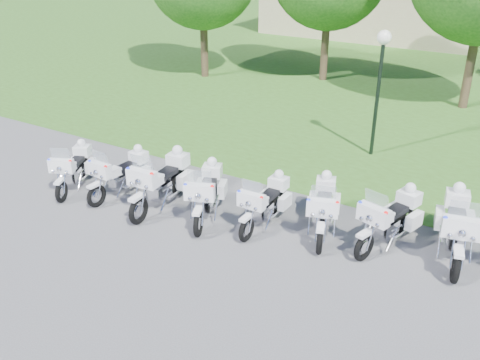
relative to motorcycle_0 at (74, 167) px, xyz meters
The scene contains 12 objects.
ground 5.68m from the motorcycle_0, ahead, with size 100.00×100.00×0.00m, color #535257.
grass_lawn 27.52m from the motorcycle_0, 78.17° to the left, with size 100.00×48.00×0.01m, color #39631F.
motorcycle_0 is the anchor object (origin of this frame).
motorcycle_1 1.49m from the motorcycle_0, 15.14° to the left, with size 0.81×2.27×1.52m.
motorcycle_2 2.88m from the motorcycle_0, ahead, with size 0.97×2.61×1.75m.
motorcycle_3 4.23m from the motorcycle_0, ahead, with size 1.36×2.29×1.63m.
motorcycle_4 5.77m from the motorcycle_0, ahead, with size 0.74×2.23×1.50m.
motorcycle_5 7.20m from the motorcycle_0, 11.01° to the left, with size 1.28×2.29×1.60m.
motorcycle_6 8.78m from the motorcycle_0, 10.85° to the left, with size 1.20×2.38×1.63m.
motorcycle_7 10.22m from the motorcycle_0, 11.09° to the left, with size 1.24×2.59×1.77m.
lamp_post 9.70m from the motorcycle_0, 46.13° to the left, with size 0.44×0.44×4.02m.
building_west 27.97m from the motorcycle_0, 90.73° to the left, with size 14.56×8.32×4.10m.
Camera 1 is at (5.56, -9.37, 6.86)m, focal length 40.00 mm.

